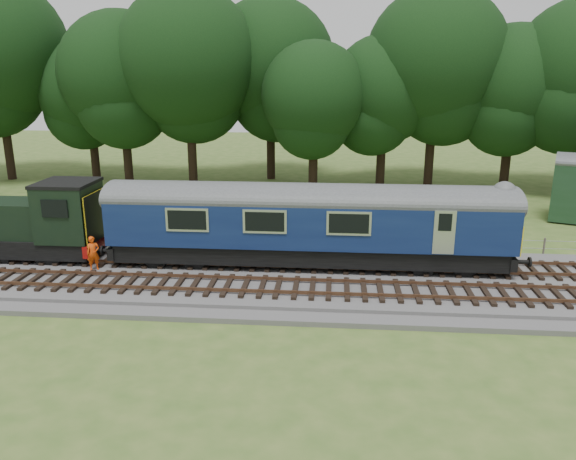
{
  "coord_description": "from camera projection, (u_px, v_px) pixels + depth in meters",
  "views": [
    {
      "loc": [
        1.51,
        -23.09,
        9.08
      ],
      "look_at": [
        -0.55,
        1.4,
        2.0
      ],
      "focal_mm": 35.0,
      "sensor_mm": 36.0,
      "label": 1
    }
  ],
  "objects": [
    {
      "name": "fence",
      "position": [
        304.0,
        251.0,
        29.05
      ],
      "size": [
        64.0,
        0.12,
        1.0
      ],
      "primitive_type": null,
      "color": "#6B6054",
      "rests_on": "ground"
    },
    {
      "name": "ground",
      "position": [
        298.0,
        283.0,
        24.74
      ],
      "size": [
        120.0,
        120.0,
        0.0
      ],
      "primitive_type": "plane",
      "color": "#416324",
      "rests_on": "ground"
    },
    {
      "name": "dmu_railcar",
      "position": [
        308.0,
        218.0,
        25.33
      ],
      "size": [
        18.05,
        2.86,
        3.88
      ],
      "color": "black",
      "rests_on": "ground"
    },
    {
      "name": "ballast",
      "position": [
        298.0,
        279.0,
        24.7
      ],
      "size": [
        70.0,
        7.0,
        0.35
      ],
      "primitive_type": "cube",
      "color": "#4C4C4F",
      "rests_on": "ground"
    },
    {
      "name": "track_north",
      "position": [
        300.0,
        263.0,
        25.97
      ],
      "size": [
        67.2,
        2.4,
        0.21
      ],
      "color": "black",
      "rests_on": "ballast"
    },
    {
      "name": "tree_line",
      "position": [
        316.0,
        184.0,
        45.81
      ],
      "size": [
        70.0,
        8.0,
        18.0
      ],
      "primitive_type": null,
      "color": "black",
      "rests_on": "ground"
    },
    {
      "name": "shunter_loco",
      "position": [
        16.0,
        224.0,
        26.63
      ],
      "size": [
        8.91,
        2.6,
        3.38
      ],
      "color": "black",
      "rests_on": "ground"
    },
    {
      "name": "worker",
      "position": [
        93.0,
        253.0,
        25.12
      ],
      "size": [
        0.68,
        0.62,
        1.55
      ],
      "primitive_type": "imported",
      "rotation": [
        0.0,
        0.0,
        0.58
      ],
      "color": "#EE490C",
      "rests_on": "ballast"
    },
    {
      "name": "track_south",
      "position": [
        295.0,
        287.0,
        23.1
      ],
      "size": [
        67.2,
        2.4,
        0.21
      ],
      "color": "black",
      "rests_on": "ballast"
    }
  ]
}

